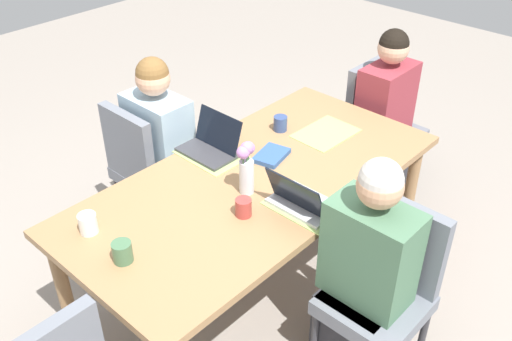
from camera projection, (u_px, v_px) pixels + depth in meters
ground_plane at (256, 283)px, 3.36m from camera, size 10.00×10.00×0.00m
dining_table at (256, 190)px, 2.98m from camera, size 2.06×0.99×0.75m
chair_far_left_near at (147, 164)px, 3.52m from camera, size 0.44×0.44×0.90m
person_far_left_near at (162, 159)px, 3.51m from camera, size 0.36×0.40×1.19m
chair_near_left_mid at (385, 283)px, 2.67m from camera, size 0.44×0.44×0.90m
person_near_left_mid at (366, 281)px, 2.64m from camera, size 0.36×0.40×1.19m
chair_head_right_left_far at (378, 121)px, 3.98m from camera, size 0.44×0.44×0.90m
person_head_right_left_far at (383, 124)px, 3.88m from camera, size 0.40×0.36×1.19m
flower_vase at (246, 164)px, 2.75m from camera, size 0.10×0.09×0.29m
placemat_far_left_near at (211, 155)px, 3.13m from camera, size 0.27×0.36×0.00m
placemat_near_left_mid at (305, 206)px, 2.74m from camera, size 0.26×0.36×0.00m
placemat_head_right_left_far at (326, 133)px, 3.32m from camera, size 0.37×0.27×0.00m
laptop_far_left_near at (212, 145)px, 3.13m from camera, size 0.22×0.32×0.21m
laptop_near_left_mid at (302, 201)px, 2.71m from camera, size 0.22×0.32×0.20m
coffee_mug_near_left at (243, 207)px, 2.66m from camera, size 0.08×0.08×0.09m
coffee_mug_near_right at (280, 123)px, 3.33m from camera, size 0.08×0.08×0.09m
coffee_mug_centre_left at (122, 252)px, 2.40m from camera, size 0.09×0.09×0.10m
coffee_mug_centre_right at (88, 224)px, 2.56m from camera, size 0.08×0.08×0.10m
book_red_cover at (271, 155)px, 3.10m from camera, size 0.23×0.18×0.03m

